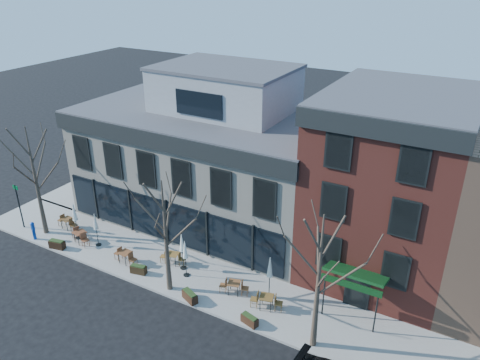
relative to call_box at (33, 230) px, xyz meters
The scene contains 25 objects.
ground 9.47m from the call_box, 26.37° to the left, with size 120.00×120.00×0.00m, color black.
sidewalk_front 11.90m from the call_box, ahead, with size 33.50×4.70×0.15m, color gray.
sidewalk_side 10.60m from the call_box, 105.39° to the left, with size 4.50×12.00×0.15m, color gray.
corner_building 13.15m from the call_box, 47.37° to the left, with size 18.39×10.39×11.10m.
red_brick_building 23.80m from the call_box, 23.15° to the left, with size 8.20×11.78×11.18m.
tree_corner 3.51m from the call_box, 92.37° to the left, with size 3.93×3.98×7.92m.
tree_mid 11.83m from the call_box, ahead, with size 3.50×3.55×7.04m.
tree_right 20.70m from the call_box, ahead, with size 3.72×3.77×7.48m.
sign_pole 2.47m from the call_box, 161.49° to the left, with size 0.50×0.10×3.40m.
call_box is the anchor object (origin of this frame).
cafe_set_0 2.34m from the call_box, 67.86° to the left, with size 1.85×0.77×0.97m.
cafe_set_1 3.35m from the call_box, 22.73° to the left, with size 1.91×0.97×0.98m.
cafe_set_2 7.48m from the call_box, ahead, with size 1.82×0.77×0.95m.
cafe_set_3 10.39m from the call_box, 13.31° to the left, with size 1.76×0.86×0.90m.
cafe_set_4 15.08m from the call_box, ahead, with size 1.80×0.93×0.92m.
cafe_set_5 17.25m from the call_box, ahead, with size 1.90×0.93×0.97m.
umbrella_0 3.20m from the call_box, 32.16° to the left, with size 0.44×0.44×2.73m.
umbrella_1 4.79m from the call_box, 20.09° to the left, with size 0.39×0.39×2.43m.
umbrella_2 11.26m from the call_box, 11.80° to the left, with size 0.40×0.40×2.50m.
umbrella_3 11.75m from the call_box, ahead, with size 0.39×0.39×2.47m.
umbrella_4 17.09m from the call_box, ahead, with size 0.43×0.43×2.67m.
planter_0 2.31m from the call_box, ahead, with size 1.15×0.64×0.61m.
planter_1 8.89m from the call_box, ahead, with size 1.07×0.60×0.56m.
planter_2 13.12m from the call_box, ahead, with size 1.15×0.80×0.60m.
planter_3 16.98m from the call_box, ahead, with size 1.05×0.62×0.55m.
Camera 1 is at (17.60, -21.22, 17.66)m, focal length 35.00 mm.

